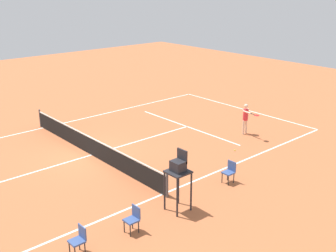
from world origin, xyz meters
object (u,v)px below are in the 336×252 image
at_px(umpire_chair, 178,171).
at_px(courtside_chair_far, 79,239).
at_px(courtside_chair_near, 133,218).
at_px(courtside_chair_mid, 229,171).
at_px(player_serving, 246,116).
at_px(tennis_ball, 235,150).

bearing_deg(umpire_chair, courtside_chair_far, 89.19).
bearing_deg(courtside_chair_near, courtside_chair_mid, -86.69).
xyz_separation_m(player_serving, courtside_chair_mid, (-3.39, 5.29, -0.52)).
distance_m(courtside_chair_near, courtside_chair_far, 2.02).
relative_size(umpire_chair, courtside_chair_near, 2.54).
relative_size(tennis_ball, courtside_chair_far, 0.07).
distance_m(umpire_chair, courtside_chair_near, 2.42).
bearing_deg(courtside_chair_near, courtside_chair_far, 86.17).
distance_m(courtside_chair_mid, courtside_chair_far, 7.37).
distance_m(tennis_ball, courtside_chair_near, 8.66).
relative_size(player_serving, tennis_ball, 25.99).
relative_size(player_serving, courtside_chair_mid, 1.86).
distance_m(player_serving, umpire_chair, 9.23).
distance_m(tennis_ball, umpire_chair, 6.75).
relative_size(player_serving, courtside_chair_far, 1.86).
xyz_separation_m(umpire_chair, courtside_chair_near, (-0.08, 2.17, -1.07)).
relative_size(player_serving, umpire_chair, 0.73).
distance_m(umpire_chair, courtside_chair_mid, 3.37).
distance_m(player_serving, courtside_chair_near, 11.28).
relative_size(courtside_chair_near, courtside_chair_mid, 1.00).
height_order(player_serving, tennis_ball, player_serving).
bearing_deg(tennis_ball, courtside_chair_far, 102.64).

